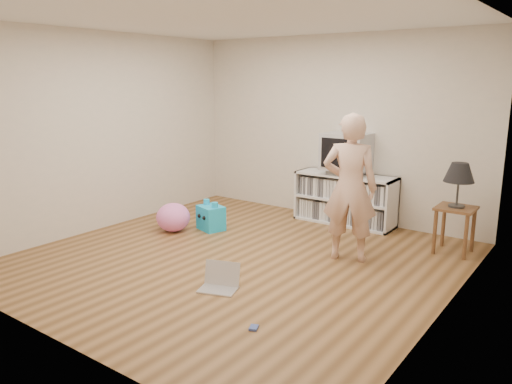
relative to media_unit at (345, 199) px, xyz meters
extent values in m
plane|color=brown|center=(-0.32, -2.04, -0.35)|extent=(4.50, 4.50, 0.00)
cube|color=silver|center=(-0.32, 0.21, 0.95)|extent=(4.50, 0.02, 2.60)
cube|color=silver|center=(-0.32, -4.29, 0.95)|extent=(4.50, 0.02, 2.60)
cube|color=silver|center=(-2.57, -2.04, 0.95)|extent=(0.02, 4.50, 2.60)
cube|color=silver|center=(1.93, -2.04, 0.95)|extent=(0.02, 4.50, 2.60)
cube|color=white|center=(-0.32, -2.04, 2.25)|extent=(4.50, 4.50, 0.01)
cube|color=white|center=(0.00, 0.19, 0.00)|extent=(1.40, 0.03, 0.70)
cube|color=white|center=(-0.68, -0.02, 0.00)|extent=(0.03, 0.45, 0.70)
cube|color=white|center=(0.68, -0.02, 0.00)|extent=(0.03, 0.45, 0.70)
cube|color=white|center=(0.00, -0.02, -0.33)|extent=(1.40, 0.45, 0.03)
cube|color=white|center=(0.00, -0.02, 0.00)|extent=(1.34, 0.45, 0.03)
cube|color=white|center=(0.00, -0.02, 0.33)|extent=(1.40, 0.45, 0.03)
cube|color=silver|center=(0.00, -0.02, 0.00)|extent=(1.26, 0.36, 0.64)
cube|color=gray|center=(0.00, -0.02, 0.39)|extent=(0.45, 0.35, 0.07)
cube|color=#AFAFB5|center=(0.00, -0.02, 0.67)|extent=(0.60, 0.52, 0.50)
cube|color=black|center=(0.00, -0.28, 0.67)|extent=(0.50, 0.01, 0.40)
cylinder|color=brown|center=(1.41, -0.56, -0.09)|extent=(0.04, 0.04, 0.52)
cylinder|color=brown|center=(1.75, -0.56, -0.09)|extent=(0.04, 0.04, 0.52)
cylinder|color=brown|center=(1.41, -0.22, -0.09)|extent=(0.04, 0.04, 0.52)
cylinder|color=brown|center=(1.75, -0.22, -0.09)|extent=(0.04, 0.04, 0.52)
cube|color=brown|center=(1.58, -0.39, 0.19)|extent=(0.42, 0.42, 0.03)
cylinder|color=#333333|center=(1.58, -0.39, 0.21)|extent=(0.18, 0.18, 0.02)
cylinder|color=#333333|center=(1.58, -0.39, 0.39)|extent=(0.02, 0.02, 0.32)
imported|color=beige|center=(0.67, -1.31, 0.47)|extent=(0.69, 0.57, 1.64)
cube|color=silver|center=(0.05, -2.83, -0.34)|extent=(0.42, 0.35, 0.02)
cube|color=silver|center=(0.01, -2.71, -0.22)|extent=(0.36, 0.19, 0.23)
cube|color=black|center=(0.01, -2.71, -0.22)|extent=(0.31, 0.15, 0.19)
cube|color=#4056AB|center=(0.78, -3.24, -0.34)|extent=(0.09, 0.11, 0.02)
cube|color=#14B3F2|center=(-1.31, -1.36, -0.19)|extent=(0.41, 0.37, 0.33)
cylinder|color=#14B3F2|center=(-1.42, -1.32, 0.01)|extent=(0.08, 0.08, 0.07)
cylinder|color=#14B3F2|center=(-1.21, -1.39, 0.01)|extent=(0.08, 0.08, 0.07)
sphere|color=black|center=(-1.42, -1.47, -0.15)|extent=(0.05, 0.05, 0.05)
sphere|color=black|center=(-1.30, -1.51, -0.15)|extent=(0.05, 0.05, 0.05)
ellipsoid|color=#FF78D2|center=(-1.67, -1.71, -0.16)|extent=(0.57, 0.57, 0.38)
camera|label=1|loc=(2.98, -6.23, 1.64)|focal=35.00mm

